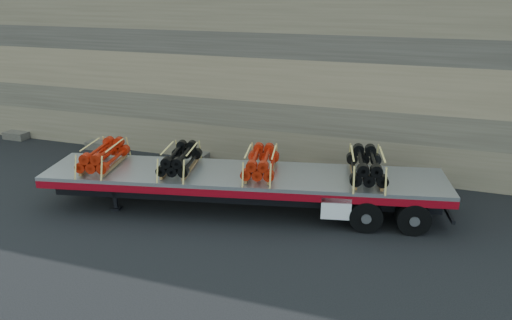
# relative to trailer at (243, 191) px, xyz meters

# --- Properties ---
(ground) EXTENTS (120.00, 120.00, 0.00)m
(ground) POSITION_rel_trailer_xyz_m (-0.85, -0.59, -0.68)
(ground) COLOR black
(ground) RESTS_ON ground
(rock_wall) EXTENTS (44.00, 3.00, 7.00)m
(rock_wall) POSITION_rel_trailer_xyz_m (-0.85, 5.91, 2.82)
(rock_wall) COLOR #7A6B54
(rock_wall) RESTS_ON ground
(trailer) EXTENTS (13.82, 5.39, 1.36)m
(trailer) POSITION_rel_trailer_xyz_m (0.00, 0.00, 0.00)
(trailer) COLOR #B2B5BA
(trailer) RESTS_ON ground
(bundle_front) EXTENTS (1.53, 2.37, 0.78)m
(bundle_front) POSITION_rel_trailer_xyz_m (-4.81, -1.03, 1.07)
(bundle_front) COLOR #AB1C09
(bundle_front) RESTS_ON trailer
(bundle_midfront) EXTENTS (1.48, 2.30, 0.75)m
(bundle_midfront) POSITION_rel_trailer_xyz_m (-2.13, -0.46, 1.05)
(bundle_midfront) COLOR black
(bundle_midfront) RESTS_ON trailer
(bundle_midrear) EXTENTS (1.49, 2.31, 0.76)m
(bundle_midrear) POSITION_rel_trailer_xyz_m (0.60, 0.13, 1.06)
(bundle_midrear) COLOR #AB1C09
(bundle_midrear) RESTS_ON trailer
(bundle_rear) EXTENTS (1.63, 2.53, 0.83)m
(bundle_rear) POSITION_rel_trailer_xyz_m (4.00, 0.86, 1.09)
(bundle_rear) COLOR black
(bundle_rear) RESTS_ON trailer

